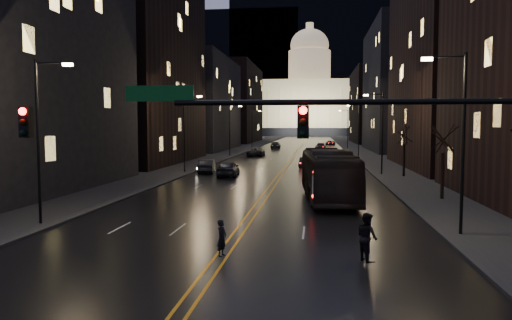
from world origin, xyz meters
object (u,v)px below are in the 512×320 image
(oncoming_car_b, at_px, (207,166))
(bus, at_px, (328,175))
(traffic_signal, at_px, (384,139))
(pedestrian_b, at_px, (367,237))
(oncoming_car_a, at_px, (228,169))
(receding_car_a, at_px, (305,163))
(pedestrian_a, at_px, (222,238))

(oncoming_car_b, bearing_deg, bus, 118.18)
(bus, xyz_separation_m, oncoming_car_b, (-13.29, 18.85, -1.07))
(traffic_signal, xyz_separation_m, bus, (-1.11, 21.57, -3.25))
(oncoming_car_b, relative_size, pedestrian_b, 2.41)
(traffic_signal, bearing_deg, oncoming_car_a, 107.04)
(oncoming_car_b, distance_m, receding_car_a, 13.91)
(traffic_signal, distance_m, oncoming_car_a, 38.78)
(traffic_signal, xyz_separation_m, oncoming_car_b, (-14.41, 40.42, -4.32))
(pedestrian_a, bearing_deg, receding_car_a, 13.18)
(oncoming_car_b, bearing_deg, pedestrian_a, 96.49)
(oncoming_car_b, distance_m, pedestrian_a, 36.42)
(oncoming_car_a, height_order, oncoming_car_b, oncoming_car_a)
(bus, height_order, pedestrian_b, bus)
(pedestrian_a, bearing_deg, pedestrian_b, -73.57)
(bus, relative_size, receding_car_a, 3.31)
(oncoming_car_a, xyz_separation_m, pedestrian_b, (11.36, -31.85, 0.13))
(bus, relative_size, oncoming_car_a, 2.64)
(receding_car_a, bearing_deg, pedestrian_b, -82.64)
(bus, bearing_deg, pedestrian_a, -110.86)
(pedestrian_b, bearing_deg, oncoming_car_a, -7.73)
(oncoming_car_a, height_order, receding_car_a, oncoming_car_a)
(oncoming_car_a, bearing_deg, bus, 121.56)
(bus, distance_m, receding_car_a, 27.48)
(oncoming_car_a, relative_size, pedestrian_b, 2.55)
(traffic_signal, relative_size, pedestrian_b, 8.72)
(oncoming_car_b, bearing_deg, traffic_signal, 102.60)
(oncoming_car_a, bearing_deg, pedestrian_b, 107.53)
(traffic_signal, distance_m, pedestrian_a, 8.87)
(bus, xyz_separation_m, pedestrian_b, (1.18, -16.56, -0.87))
(pedestrian_a, distance_m, pedestrian_b, 5.97)
(traffic_signal, height_order, pedestrian_a, traffic_signal)
(receding_car_a, bearing_deg, bus, -82.38)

